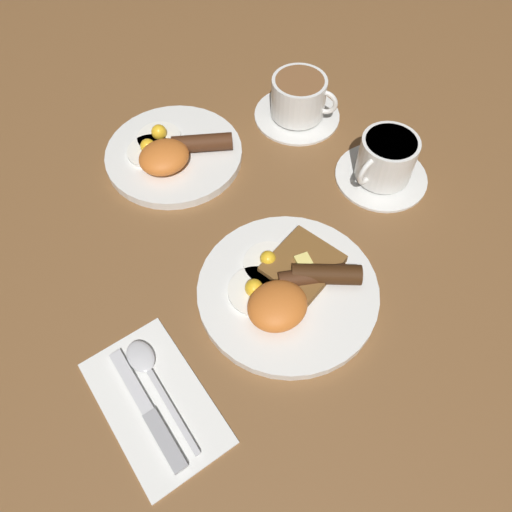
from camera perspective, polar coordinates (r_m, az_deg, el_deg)
name	(u,v)px	position (r m, az deg, el deg)	size (l,w,h in m)	color
ground_plane	(287,294)	(0.69, 3.61, -4.32)	(3.00, 3.00, 0.00)	brown
breakfast_plate_near	(289,289)	(0.67, 3.76, -3.74)	(0.25, 0.25, 0.05)	white
breakfast_plate_far	(173,153)	(0.84, -9.52, 11.52)	(0.22, 0.22, 0.05)	white
teacup_near	(385,162)	(0.81, 14.52, 10.32)	(0.15, 0.15, 0.08)	white
teacup_far	(299,101)	(0.89, 4.90, 17.26)	(0.15, 0.15, 0.08)	white
napkin	(155,402)	(0.63, -11.47, -16.02)	(0.11, 0.19, 0.01)	white
knife	(149,413)	(0.63, -12.09, -17.18)	(0.02, 0.17, 0.01)	silver
spoon	(147,368)	(0.64, -12.32, -12.37)	(0.03, 0.16, 0.01)	silver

